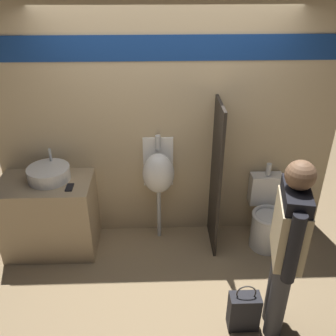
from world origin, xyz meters
TOP-DOWN VIEW (x-y plane):
  - ground_plane at (0.00, 0.00)m, footprint 16.00×16.00m
  - display_wall at (0.00, 0.60)m, footprint 3.62×0.07m
  - sink_counter at (-1.28, 0.28)m, footprint 0.96×0.59m
  - sink_basin at (-1.23, 0.33)m, footprint 0.44×0.44m
  - cell_phone at (-0.99, 0.16)m, footprint 0.07×0.14m
  - divider_near_counter at (0.51, 0.31)m, footprint 0.03×0.52m
  - urinal_near_counter at (-0.09, 0.44)m, footprint 0.34×0.28m
  - toilet at (1.11, 0.27)m, footprint 0.38×0.55m
  - person_in_vest at (0.88, -0.85)m, footprint 0.30×0.57m
  - shopping_bag at (0.62, -0.85)m, footprint 0.26×0.15m

SIDE VIEW (x-z plane):
  - ground_plane at x=0.00m, z-range 0.00..0.00m
  - shopping_bag at x=0.62m, z-range -0.06..0.43m
  - toilet at x=1.11m, z-range -0.14..0.78m
  - sink_counter at x=-1.28m, z-range 0.00..0.85m
  - divider_near_counter at x=0.51m, z-range 0.00..1.67m
  - urinal_near_counter at x=-0.09m, z-range 0.22..1.46m
  - cell_phone at x=-0.99m, z-range 0.85..0.86m
  - sink_basin at x=-1.23m, z-range 0.78..1.06m
  - person_in_vest at x=0.88m, z-range 0.13..1.78m
  - display_wall at x=0.00m, z-range 0.01..2.71m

